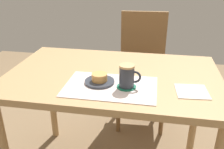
% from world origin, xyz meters
% --- Properties ---
extents(dining_table, '(1.18, 0.75, 0.74)m').
position_xyz_m(dining_table, '(0.00, 0.00, 0.66)').
color(dining_table, tan).
rests_on(dining_table, ground_plane).
extents(wooden_chair, '(0.44, 0.44, 0.94)m').
position_xyz_m(wooden_chair, '(0.13, 0.73, 0.51)').
color(wooden_chair, brown).
rests_on(wooden_chair, ground_plane).
extents(placemat, '(0.46, 0.30, 0.00)m').
position_xyz_m(placemat, '(0.02, -0.16, 0.75)').
color(placemat, silver).
rests_on(placemat, dining_table).
extents(pastry_plate, '(0.15, 0.15, 0.01)m').
position_xyz_m(pastry_plate, '(-0.05, -0.14, 0.75)').
color(pastry_plate, '#333842').
rests_on(pastry_plate, placemat).
extents(pastry, '(0.08, 0.08, 0.04)m').
position_xyz_m(pastry, '(-0.05, -0.14, 0.78)').
color(pastry, tan).
rests_on(pastry, pastry_plate).
extents(coffee_coaster, '(0.10, 0.10, 0.00)m').
position_xyz_m(coffee_coaster, '(0.10, -0.16, 0.75)').
color(coffee_coaster, '#196B4C').
rests_on(coffee_coaster, placemat).
extents(coffee_mug, '(0.11, 0.08, 0.11)m').
position_xyz_m(coffee_mug, '(0.10, -0.16, 0.81)').
color(coffee_mug, '#2D333D').
rests_on(coffee_mug, coffee_coaster).
extents(paper_napkin, '(0.16, 0.16, 0.00)m').
position_xyz_m(paper_napkin, '(0.41, -0.15, 0.75)').
color(paper_napkin, silver).
rests_on(paper_napkin, dining_table).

